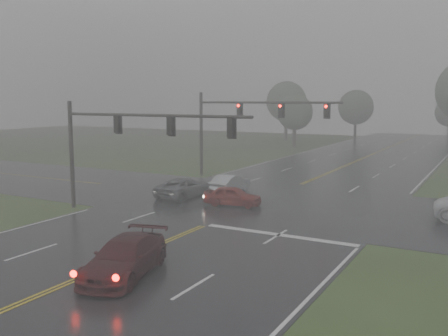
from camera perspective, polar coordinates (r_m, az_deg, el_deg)
The scene contains 12 objects.
main_road at distance 33.57m, azimuth 2.87°, elevation -4.44°, with size 18.00×160.00×0.02m, color black.
cross_street at distance 35.34m, azimuth 4.30°, elevation -3.83°, with size 120.00×14.00×0.02m, color black.
stop_bar at distance 26.81m, azimuth 6.28°, elevation -7.64°, with size 8.50×0.50×0.01m, color silver.
sedan_maroon at distance 21.17m, azimuth -11.21°, elevation -12.01°, with size 2.15×5.29×1.53m, color #370A0E.
sedan_red at distance 33.82m, azimuth 1.02°, elevation -4.34°, with size 1.57×3.89×1.33m, color maroon.
sedan_silver at distance 38.60m, azimuth 0.69°, elevation -2.82°, with size 1.47×4.23×1.39m, color #B3B6BB.
car_grey at distance 36.88m, azimuth -4.38°, elevation -3.34°, with size 2.37×5.14×1.43m, color #4E5055.
signal_gantry_near at distance 31.37m, azimuth -11.83°, elevation 3.71°, with size 13.35×0.31×7.04m.
signal_gantry_far at distance 44.96m, azimuth 1.91°, elevation 5.71°, with size 13.54×0.40×7.80m.
tree_nw_a at distance 76.45m, azimuth 8.11°, elevation 6.32°, with size 5.41×5.41×7.94m.
tree_n_mid at distance 89.30m, azimuth 14.84°, elevation 6.72°, with size 6.00×6.00×8.82m.
tree_nw_b at distance 88.62m, azimuth 7.14°, elevation 7.55°, with size 7.02×7.02×10.31m.
Camera 1 is at (14.38, -9.48, 7.13)m, focal length 40.00 mm.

